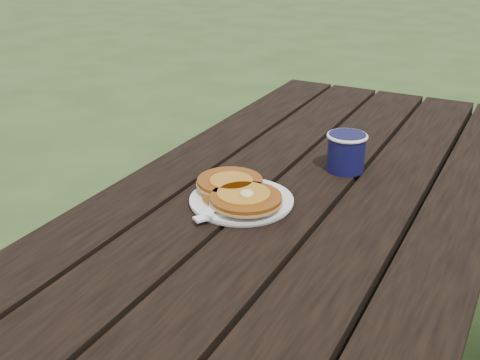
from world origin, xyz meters
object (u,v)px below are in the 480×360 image
at_px(pancake_stack, 238,192).
at_px(coffee_cup, 346,150).
at_px(picnic_table, 283,359).
at_px(plate, 241,201).

distance_m(pancake_stack, coffee_cup, 0.29).
xyz_separation_m(picnic_table, pancake_stack, (-0.10, -0.04, 0.41)).
bearing_deg(picnic_table, pancake_stack, -159.79).
bearing_deg(pancake_stack, coffee_cup, 62.37).
height_order(pancake_stack, coffee_cup, coffee_cup).
xyz_separation_m(pancake_stack, coffee_cup, (0.14, 0.26, 0.02)).
bearing_deg(coffee_cup, pancake_stack, -117.63).
distance_m(plate, coffee_cup, 0.29).
xyz_separation_m(plate, coffee_cup, (0.13, 0.26, 0.04)).
distance_m(plate, pancake_stack, 0.02).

